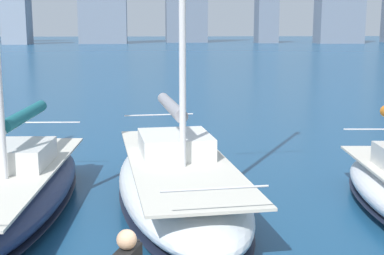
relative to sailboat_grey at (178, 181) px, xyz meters
name	(u,v)px	position (x,y,z in m)	size (l,w,h in m)	color
sailboat_grey	(178,181)	(0.00, 0.00, 0.00)	(3.71, 9.24, 12.17)	silver
sailboat_teal	(15,189)	(3.99, 0.11, -0.06)	(3.04, 9.05, 11.10)	navy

